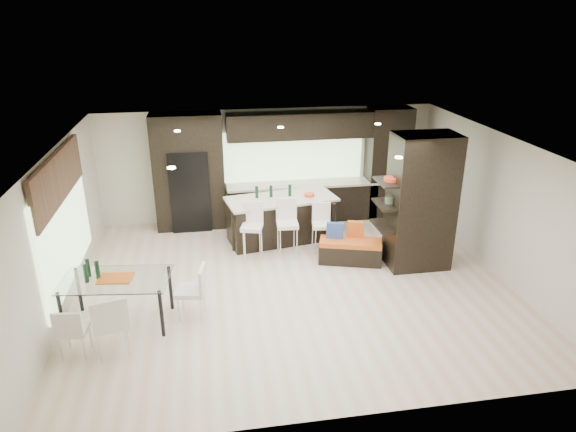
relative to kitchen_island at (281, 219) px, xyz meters
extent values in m
plane|color=beige|center=(-0.09, -2.06, -0.50)|extent=(8.00, 8.00, 0.00)
cube|color=beige|center=(-0.09, 1.44, 0.85)|extent=(8.00, 0.02, 2.70)
cube|color=beige|center=(-4.09, -2.06, 0.85)|extent=(0.02, 7.00, 2.70)
cube|color=beige|center=(3.91, -2.06, 0.85)|extent=(0.02, 7.00, 2.70)
cube|color=white|center=(-0.09, -2.06, 2.20)|extent=(8.00, 7.00, 0.02)
cube|color=#B2D199|center=(-4.05, -1.86, 0.85)|extent=(0.04, 3.20, 1.90)
cube|color=#B2D199|center=(0.51, 1.40, 1.05)|extent=(3.40, 0.04, 1.20)
cube|color=brown|center=(-4.02, -1.86, 1.75)|extent=(0.08, 3.00, 0.80)
cube|color=white|center=(-0.09, -1.81, 2.18)|extent=(4.00, 3.00, 0.02)
cube|color=black|center=(0.41, 1.11, 0.85)|extent=(6.80, 0.68, 2.70)
cube|color=black|center=(-1.99, 1.06, 0.45)|extent=(0.90, 0.68, 1.90)
cube|color=black|center=(2.51, -1.66, 0.85)|extent=(1.20, 0.80, 2.70)
cube|color=black|center=(0.00, 0.00, 0.00)|extent=(2.54, 1.43, 1.00)
cube|color=silver|center=(-0.73, -0.83, -0.02)|extent=(0.52, 0.52, 0.96)
cube|color=silver|center=(0.00, -0.83, -0.01)|extent=(0.46, 0.46, 0.98)
cube|color=silver|center=(0.73, -0.81, -0.06)|extent=(0.44, 0.44, 0.87)
cube|color=black|center=(1.22, -1.35, -0.26)|extent=(1.35, 0.83, 0.49)
cube|color=white|center=(-3.14, -2.87, -0.09)|extent=(1.82, 1.17, 0.82)
cube|color=silver|center=(-3.14, -3.68, -0.03)|extent=(0.63, 0.63, 0.95)
cube|color=silver|center=(-3.67, -3.64, -0.11)|extent=(0.45, 0.45, 0.77)
cube|color=silver|center=(-1.97, -2.87, -0.07)|extent=(0.53, 0.53, 0.86)
camera|label=1|loc=(-1.58, -10.48, 4.33)|focal=32.00mm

